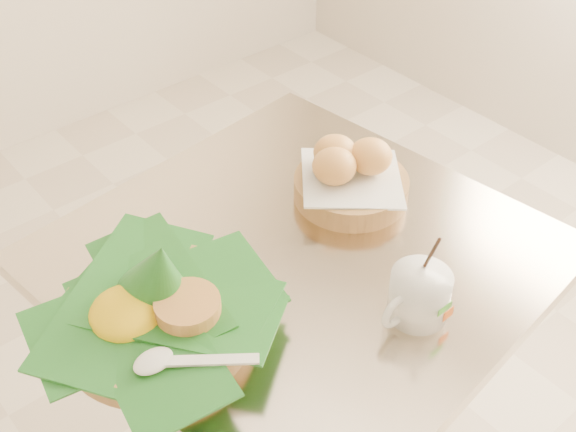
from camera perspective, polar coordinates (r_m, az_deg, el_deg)
cafe_table at (r=1.32m, az=0.89°, el=-9.76°), size 0.78×0.78×0.75m
rice_basket at (r=1.02m, az=-10.42°, el=-7.21°), size 0.34×0.35×0.17m
bread_basket at (r=1.25m, az=4.87°, el=3.15°), size 0.24×0.24×0.10m
coffee_mug at (r=1.05m, az=10.26°, el=-6.15°), size 0.12×0.09×0.15m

